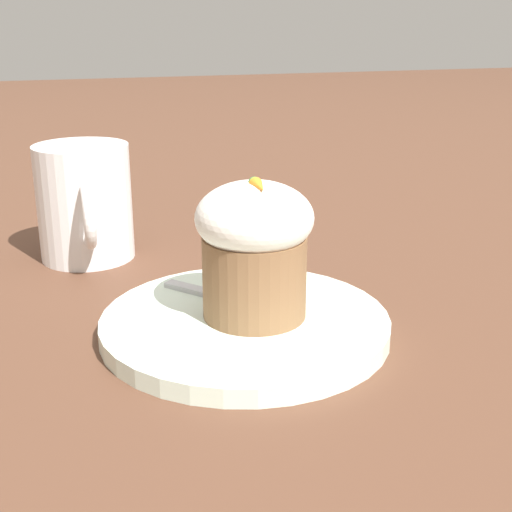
# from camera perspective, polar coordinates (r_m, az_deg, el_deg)

# --- Properties ---
(ground_plane) EXTENTS (4.00, 4.00, 0.00)m
(ground_plane) POSITION_cam_1_polar(r_m,az_deg,el_deg) (0.52, -0.88, -6.20)
(ground_plane) COLOR #513323
(dessert_plate) EXTENTS (0.21, 0.21, 0.01)m
(dessert_plate) POSITION_cam_1_polar(r_m,az_deg,el_deg) (0.52, -0.89, -5.52)
(dessert_plate) COLOR silver
(dessert_plate) RESTS_ON ground_plane
(carrot_cake) EXTENTS (0.08, 0.08, 0.10)m
(carrot_cake) POSITION_cam_1_polar(r_m,az_deg,el_deg) (0.49, 0.00, 0.64)
(carrot_cake) COLOR brown
(carrot_cake) RESTS_ON dessert_plate
(spoon) EXTENTS (0.10, 0.09, 0.01)m
(spoon) POSITION_cam_1_polar(r_m,az_deg,el_deg) (0.53, -0.40, -3.74)
(spoon) COLOR #B7B7BC
(spoon) RESTS_ON dessert_plate
(coffee_cup) EXTENTS (0.12, 0.09, 0.11)m
(coffee_cup) POSITION_cam_1_polar(r_m,az_deg,el_deg) (0.68, -13.54, 4.16)
(coffee_cup) COLOR white
(coffee_cup) RESTS_ON ground_plane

